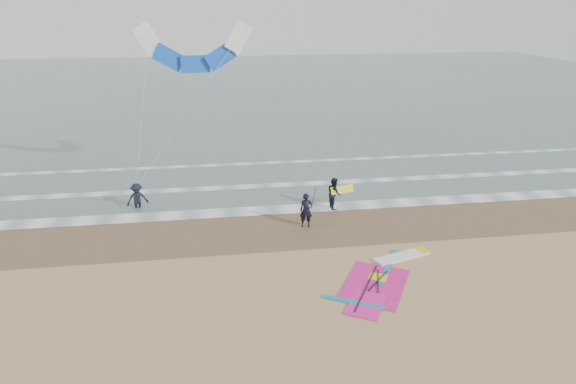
{
  "coord_description": "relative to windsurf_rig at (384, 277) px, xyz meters",
  "views": [
    {
      "loc": [
        -3.86,
        -16.41,
        10.31
      ],
      "look_at": [
        -0.67,
        5.0,
        2.2
      ],
      "focal_mm": 32.0,
      "sensor_mm": 36.0,
      "label": 1
    }
  ],
  "objects": [
    {
      "name": "held_pole",
      "position": [
        -1.87,
        5.25,
        1.21
      ],
      "size": [
        0.17,
        0.86,
        1.82
      ],
      "color": "black",
      "rests_on": "ground"
    },
    {
      "name": "carried_kiteboard",
      "position": [
        0.1,
        7.24,
        1.04
      ],
      "size": [
        1.3,
        0.51,
        0.39
      ],
      "color": "yellow",
      "rests_on": "ground"
    },
    {
      "name": "ground",
      "position": [
        -2.52,
        -0.68,
        -0.03
      ],
      "size": [
        120.0,
        120.0,
        0.0
      ],
      "primitive_type": "plane",
      "color": "tan",
      "rests_on": "ground"
    },
    {
      "name": "sea_water",
      "position": [
        -2.52,
        47.32,
        -0.02
      ],
      "size": [
        120.0,
        80.0,
        0.02
      ],
      "primitive_type": "cube",
      "color": "#47605E",
      "rests_on": "ground"
    },
    {
      "name": "wet_sand_band",
      "position": [
        -2.52,
        5.32,
        -0.03
      ],
      "size": [
        120.0,
        5.0,
        0.01
      ],
      "primitive_type": "cube",
      "color": "brown",
      "rests_on": "ground"
    },
    {
      "name": "person_wading",
      "position": [
        -10.51,
        8.84,
        0.84
      ],
      "size": [
        1.27,
        0.96,
        1.75
      ],
      "primitive_type": "imported",
      "rotation": [
        0.0,
        0.0,
        0.3
      ],
      "color": "black",
      "rests_on": "ground"
    },
    {
      "name": "person_walking",
      "position": [
        -0.3,
        7.34,
        0.81
      ],
      "size": [
        0.72,
        0.88,
        1.69
      ],
      "primitive_type": "imported",
      "rotation": [
        0.0,
        0.0,
        1.67
      ],
      "color": "black",
      "rests_on": "ground"
    },
    {
      "name": "person_standing",
      "position": [
        -2.17,
        5.25,
        0.81
      ],
      "size": [
        0.66,
        0.47,
        1.7
      ],
      "primitive_type": "imported",
      "rotation": [
        0.0,
        0.0,
        -0.11
      ],
      "color": "black",
      "rests_on": "ground"
    },
    {
      "name": "windsurf_rig",
      "position": [
        0.0,
        0.0,
        0.0
      ],
      "size": [
        5.38,
        5.1,
        0.13
      ],
      "color": "white",
      "rests_on": "ground"
    },
    {
      "name": "surf_kite",
      "position": [
        -7.17,
        11.56,
        7.72
      ],
      "size": [
        6.5,
        2.94,
        8.19
      ],
      "color": "white",
      "rests_on": "ground"
    },
    {
      "name": "foam_waterline",
      "position": [
        -2.52,
        9.76,
        -0.0
      ],
      "size": [
        120.0,
        9.15,
        0.02
      ],
      "color": "white",
      "rests_on": "ground"
    }
  ]
}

